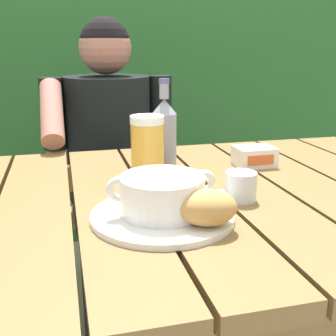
{
  "coord_description": "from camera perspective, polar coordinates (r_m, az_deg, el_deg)",
  "views": [
    {
      "loc": [
        -0.25,
        -0.86,
        1.09
      ],
      "look_at": [
        -0.04,
        -0.03,
        0.84
      ],
      "focal_mm": 45.07,
      "sensor_mm": 36.0,
      "label": 1
    }
  ],
  "objects": [
    {
      "name": "soup_bowl",
      "position": [
        0.8,
        -0.77,
        -3.48
      ],
      "size": [
        0.21,
        0.16,
        0.08
      ],
      "color": "white",
      "rests_on": "serving_plate"
    },
    {
      "name": "butter_tub",
      "position": [
        1.18,
        11.58,
        1.55
      ],
      "size": [
        0.11,
        0.08,
        0.05
      ],
      "color": "white",
      "rests_on": "dining_table"
    },
    {
      "name": "serving_plate",
      "position": [
        0.82,
        -0.76,
        -6.41
      ],
      "size": [
        0.28,
        0.28,
        0.01
      ],
      "color": "white",
      "rests_on": "dining_table"
    },
    {
      "name": "water_glass_small",
      "position": [
        0.91,
        9.82,
        -2.45
      ],
      "size": [
        0.07,
        0.07,
        0.06
      ],
      "color": "silver",
      "rests_on": "dining_table"
    },
    {
      "name": "beer_bottle",
      "position": [
        1.11,
        -0.51,
        4.74
      ],
      "size": [
        0.06,
        0.06,
        0.24
      ],
      "color": "gray",
      "rests_on": "dining_table"
    },
    {
      "name": "chair_near_diner",
      "position": [
        1.86,
        -8.22,
        -3.42
      ],
      "size": [
        0.49,
        0.41,
        0.96
      ],
      "color": "olive",
      "rests_on": "ground_plane"
    },
    {
      "name": "table_knife",
      "position": [
        0.95,
        6.19,
        -3.25
      ],
      "size": [
        0.16,
        0.03,
        0.01
      ],
      "color": "silver",
      "rests_on": "dining_table"
    },
    {
      "name": "bread_roll",
      "position": [
        0.75,
        5.31,
        -5.32
      ],
      "size": [
        0.12,
        0.1,
        0.07
      ],
      "color": "tan",
      "rests_on": "serving_plate"
    },
    {
      "name": "beer_glass",
      "position": [
        1.03,
        -2.79,
        2.72
      ],
      "size": [
        0.08,
        0.08,
        0.16
      ],
      "color": "gold",
      "rests_on": "dining_table"
    },
    {
      "name": "hedge_backdrop",
      "position": [
        2.66,
        -5.0,
        18.64
      ],
      "size": [
        3.18,
        0.88,
        2.72
      ],
      "color": "#285C28",
      "rests_on": "ground_plane"
    },
    {
      "name": "person_eating",
      "position": [
        1.6,
        -7.88,
        2.11
      ],
      "size": [
        0.48,
        0.47,
        1.19
      ],
      "color": "black",
      "rests_on": "ground_plane"
    },
    {
      "name": "dining_table",
      "position": [
        0.99,
        1.64,
        -8.42
      ],
      "size": [
        1.42,
        0.89,
        0.77
      ],
      "color": "brown",
      "rests_on": "ground_plane"
    }
  ]
}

